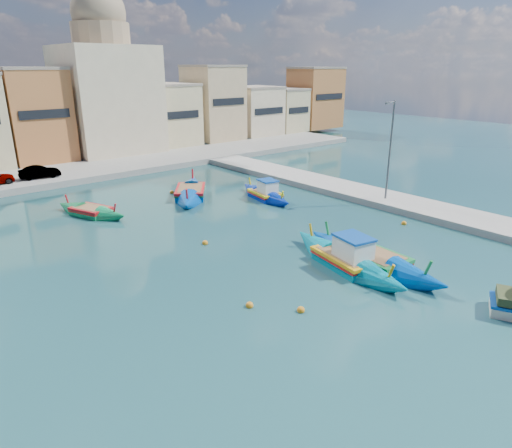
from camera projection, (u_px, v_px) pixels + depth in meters
name	position (u px, v px, depth m)	size (l,w,h in m)	color
ground	(275.00, 303.00, 21.20)	(160.00, 160.00, 0.00)	#14393E
east_quay	(462.00, 218.00, 32.17)	(4.00, 70.00, 0.50)	gray
north_quay	(50.00, 176.00, 44.05)	(80.00, 8.00, 0.60)	gray
north_townhouses	(83.00, 116.00, 51.88)	(83.20, 7.87, 10.19)	#C5B688
church_block	(106.00, 84.00, 53.26)	(10.00, 10.00, 19.10)	beige
quay_street_lamp	(390.00, 150.00, 34.79)	(1.18, 0.16, 8.00)	#595B60
luzzu_turquoise_cabin	(346.00, 261.00, 24.92)	(3.88, 9.50, 2.98)	#00829A
luzzu_blue_cabin	(265.00, 195.00, 37.70)	(3.03, 7.40, 2.55)	#0023A0
luzzu_cyan_mid	(190.00, 193.00, 38.23)	(7.50, 8.99, 2.82)	#0046A6
luzzu_green	(91.00, 212.00, 33.54)	(4.09, 7.00, 2.15)	#0B7744
luzzu_blue_south	(371.00, 261.00, 25.07)	(3.01, 9.86, 2.80)	#0048A7
mooring_buoys	(222.00, 250.00, 27.10)	(25.13, 21.64, 0.36)	orange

